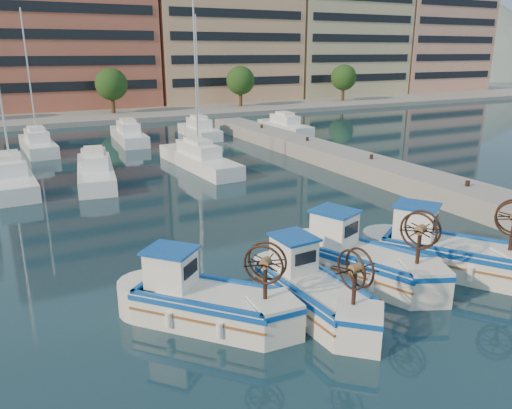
{
  "coord_description": "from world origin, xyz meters",
  "views": [
    {
      "loc": [
        -9.22,
        -12.06,
        8.28
      ],
      "look_at": [
        0.78,
        7.39,
        1.5
      ],
      "focal_mm": 35.0,
      "sensor_mm": 36.0,
      "label": 1
    }
  ],
  "objects_px": {
    "fishing_boat_a": "(204,299)",
    "fishing_boat_b": "(312,289)",
    "fishing_boat_c": "(360,258)",
    "fishing_boat_d": "(445,250)"
  },
  "relations": [
    {
      "from": "fishing_boat_b",
      "to": "fishing_boat_c",
      "type": "height_order",
      "value": "fishing_boat_c"
    },
    {
      "from": "fishing_boat_a",
      "to": "fishing_boat_d",
      "type": "xyz_separation_m",
      "value": [
        9.76,
        -0.64,
        0.07
      ]
    },
    {
      "from": "fishing_boat_b",
      "to": "fishing_boat_c",
      "type": "xyz_separation_m",
      "value": [
        2.92,
        1.18,
        0.07
      ]
    },
    {
      "from": "fishing_boat_a",
      "to": "fishing_boat_c",
      "type": "distance_m",
      "value": 6.34
    },
    {
      "from": "fishing_boat_a",
      "to": "fishing_boat_b",
      "type": "height_order",
      "value": "fishing_boat_a"
    },
    {
      "from": "fishing_boat_c",
      "to": "fishing_boat_d",
      "type": "bearing_deg",
      "value": -36.15
    },
    {
      "from": "fishing_boat_b",
      "to": "fishing_boat_d",
      "type": "xyz_separation_m",
      "value": [
        6.34,
        0.31,
        0.08
      ]
    },
    {
      "from": "fishing_boat_c",
      "to": "fishing_boat_d",
      "type": "xyz_separation_m",
      "value": [
        3.43,
        -0.87,
        0.01
      ]
    },
    {
      "from": "fishing_boat_a",
      "to": "fishing_boat_d",
      "type": "height_order",
      "value": "fishing_boat_d"
    },
    {
      "from": "fishing_boat_a",
      "to": "fishing_boat_b",
      "type": "relative_size",
      "value": 0.99
    }
  ]
}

